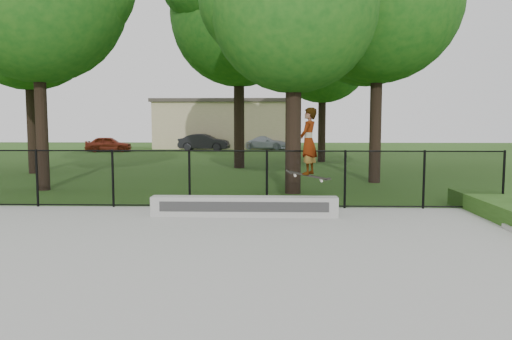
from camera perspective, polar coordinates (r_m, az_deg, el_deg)
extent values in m
plane|color=#274914|center=(7.50, -15.07, -12.21)|extent=(100.00, 100.00, 0.00)
cube|color=#9D9D98|center=(7.49, -15.07, -12.00)|extent=(14.00, 12.00, 0.06)
cube|color=#A1A09C|center=(11.71, -1.35, -4.18)|extent=(4.36, 0.40, 0.47)
imported|color=maroon|center=(40.47, -16.49, 2.86)|extent=(3.62, 1.87, 1.19)
imported|color=black|center=(40.70, -5.95, 3.17)|extent=(3.80, 1.75, 1.34)
imported|color=#9DA5B2|center=(42.28, 0.97, 3.17)|extent=(4.01, 2.49, 1.18)
cube|color=black|center=(11.45, 5.98, -0.62)|extent=(0.83, 0.23, 0.19)
imported|color=#BDE6F8|center=(11.40, 6.01, 3.29)|extent=(0.55, 0.65, 1.52)
cylinder|color=black|center=(14.20, -23.75, -0.85)|extent=(0.06, 0.06, 1.50)
cylinder|color=black|center=(13.46, -16.04, -0.92)|extent=(0.06, 0.06, 1.50)
cylinder|color=black|center=(12.99, -7.61, -0.98)|extent=(0.06, 0.06, 1.50)
cylinder|color=black|center=(12.81, 1.25, -1.02)|extent=(0.06, 0.06, 1.50)
cylinder|color=black|center=(12.95, 10.14, -1.04)|extent=(0.06, 0.06, 1.50)
cylinder|color=black|center=(13.39, 18.64, -1.03)|extent=(0.06, 0.06, 1.50)
cylinder|color=black|center=(14.10, 26.44, -1.00)|extent=(0.06, 0.06, 1.50)
cylinder|color=black|center=(12.93, -7.65, 2.19)|extent=(16.00, 0.04, 0.04)
cylinder|color=black|center=(13.08, -7.57, -4.03)|extent=(16.00, 0.04, 0.04)
cube|color=black|center=(12.99, -7.61, -0.98)|extent=(16.00, 0.01, 1.50)
cylinder|color=black|center=(24.28, -24.26, 5.57)|extent=(0.44, 0.44, 5.02)
sphere|color=#154D14|center=(24.68, -24.65, 15.28)|extent=(6.03, 6.03, 6.03)
cylinder|color=black|center=(18.02, -23.33, 5.56)|extent=(0.44, 0.44, 4.86)
cylinder|color=black|center=(28.97, 7.54, 5.50)|extent=(0.44, 0.44, 4.62)
sphere|color=#154D14|center=(29.24, 7.63, 13.03)|extent=(5.54, 5.54, 5.54)
cylinder|color=black|center=(15.85, 4.27, 5.12)|extent=(0.44, 0.44, 4.33)
sphere|color=#154D14|center=(16.23, 4.37, 17.92)|extent=(5.20, 5.20, 5.20)
cylinder|color=black|center=(24.89, -1.95, 6.57)|extent=(0.44, 0.44, 5.49)
sphere|color=#154D14|center=(25.39, -1.98, 16.91)|extent=(6.59, 6.59, 6.59)
cylinder|color=black|center=(19.23, 13.52, 6.11)|extent=(0.44, 0.44, 5.06)
sphere|color=#154D14|center=(19.74, 13.80, 18.38)|extent=(6.07, 6.07, 6.07)
cube|color=#C6B08B|center=(45.02, -3.47, 5.10)|extent=(12.00, 6.00, 4.00)
cube|color=#3F3833|center=(45.06, -3.48, 7.83)|extent=(12.40, 6.40, 0.30)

